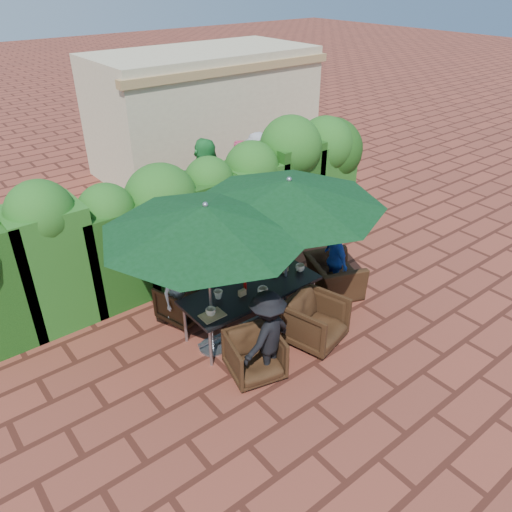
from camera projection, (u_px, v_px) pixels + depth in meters
ground at (267, 327)px, 8.17m from camera, size 80.00×80.00×0.00m
dining_table at (251, 292)px, 7.84m from camera, size 2.24×0.90×0.75m
umbrella_left at (206, 219)px, 6.61m from camera, size 2.92×2.92×2.46m
umbrella_right at (289, 193)px, 7.38m from camera, size 2.93×2.93×2.46m
chair_far_left at (183, 300)px, 8.21m from camera, size 0.85×0.82×0.72m
chair_far_mid at (215, 281)px, 8.72m from camera, size 0.83×0.80×0.70m
chair_far_right at (258, 267)px, 9.01m from camera, size 0.87×0.83×0.80m
chair_near_left at (255, 354)px, 7.05m from camera, size 0.88×0.84×0.75m
chair_near_right at (315, 319)px, 7.66m from camera, size 0.98×0.94×0.84m
chair_end_right at (334, 271)px, 8.87m from camera, size 0.94×1.13×0.85m
adult_far_left at (177, 289)px, 8.01m from camera, size 0.70×0.53×1.25m
adult_far_mid at (218, 268)px, 8.56m from camera, size 0.51×0.44×1.27m
adult_far_right at (255, 253)px, 8.95m from camera, size 0.68×0.48×1.32m
adult_near_left at (267, 335)px, 6.89m from camera, size 0.96×0.59×1.40m
adult_end_right at (336, 260)px, 8.78m from camera, size 0.60×0.82×1.26m
child_left at (194, 289)px, 8.37m from camera, size 0.38×0.35×0.83m
child_right at (241, 270)px, 8.95m from camera, size 0.30×0.25×0.77m
pedestrian_a at (206, 177)px, 11.46m from camera, size 1.78×0.88×1.83m
pedestrian_b at (239, 172)px, 12.10m from camera, size 0.84×0.62×1.57m
pedestrian_c at (257, 165)px, 12.43m from camera, size 1.10×0.61×1.64m
cup_a at (211, 312)px, 7.17m from camera, size 0.15×0.15×0.12m
cup_b at (218, 294)px, 7.54m from camera, size 0.14×0.14×0.13m
cup_c at (263, 291)px, 7.62m from camera, size 0.16×0.16×0.13m
cup_d at (276, 271)px, 8.15m from camera, size 0.12×0.12×0.12m
cup_e at (300, 268)px, 8.21m from camera, size 0.15×0.15×0.12m
ketchup_bottle at (245, 285)px, 7.73m from camera, size 0.04×0.04×0.17m
sauce_bottle at (244, 283)px, 7.79m from camera, size 0.04×0.04×0.17m
serving_tray at (212, 315)px, 7.18m from camera, size 0.35×0.25×0.02m
number_block_left at (242, 293)px, 7.61m from camera, size 0.12×0.06×0.10m
number_block_right at (285, 269)px, 8.21m from camera, size 0.12×0.06×0.10m
hedge_wall at (187, 206)px, 9.07m from camera, size 9.10×1.60×2.58m
building at (205, 110)px, 13.97m from camera, size 6.20×3.08×3.20m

